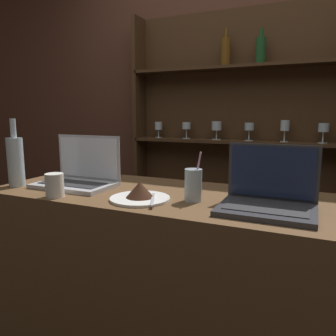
{
  "coord_description": "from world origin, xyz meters",
  "views": [
    {
      "loc": [
        0.45,
        -0.89,
        1.29
      ],
      "look_at": [
        -0.09,
        0.31,
        1.07
      ],
      "focal_mm": 35.0,
      "sensor_mm": 36.0,
      "label": 1
    }
  ],
  "objects": [
    {
      "name": "bar_counter",
      "position": [
        0.0,
        0.28,
        0.49
      ],
      "size": [
        1.66,
        0.56,
        0.97
      ],
      "color": "brown",
      "rests_on": "ground_plane"
    },
    {
      "name": "back_wall",
      "position": [
        0.0,
        1.49,
        1.35
      ],
      "size": [
        7.0,
        0.06,
        2.7
      ],
      "color": "brown",
      "rests_on": "ground_plane"
    },
    {
      "name": "back_shelf",
      "position": [
        -0.08,
        1.41,
        1.03
      ],
      "size": [
        1.49,
        0.18,
        2.0
      ],
      "color": "#472D19",
      "rests_on": "ground_plane"
    },
    {
      "name": "laptop_near",
      "position": [
        -0.5,
        0.26,
        1.02
      ],
      "size": [
        0.34,
        0.22,
        0.22
      ],
      "color": "#ADADB2",
      "rests_on": "bar_counter"
    },
    {
      "name": "laptop_far",
      "position": [
        0.32,
        0.21,
        1.02
      ],
      "size": [
        0.31,
        0.23,
        0.22
      ],
      "color": "#333338",
      "rests_on": "bar_counter"
    },
    {
      "name": "cake_plate",
      "position": [
        -0.13,
        0.15,
        1.0
      ],
      "size": [
        0.23,
        0.23,
        0.07
      ],
      "color": "white",
      "rests_on": "bar_counter"
    },
    {
      "name": "water_glass",
      "position": [
        0.05,
        0.22,
        1.03
      ],
      "size": [
        0.06,
        0.06,
        0.18
      ],
      "color": "silver",
      "rests_on": "bar_counter"
    },
    {
      "name": "wine_bottle_clear",
      "position": [
        -0.75,
        0.13,
        1.09
      ],
      "size": [
        0.07,
        0.07,
        0.3
      ],
      "color": "#B2C1C6",
      "rests_on": "bar_counter"
    },
    {
      "name": "coffee_cup",
      "position": [
        -0.46,
        0.05,
        1.02
      ],
      "size": [
        0.07,
        0.07,
        0.09
      ],
      "color": "silver",
      "rests_on": "bar_counter"
    }
  ]
}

